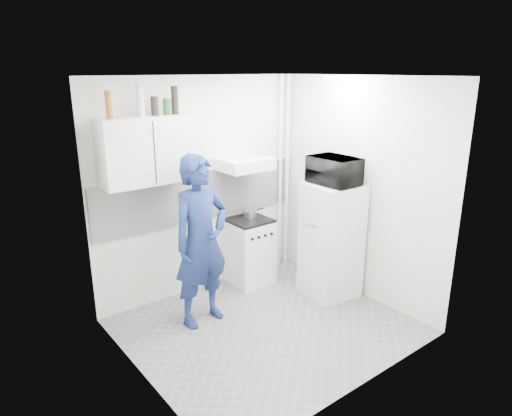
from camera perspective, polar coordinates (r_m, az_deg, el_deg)
floor at (r=5.09m, az=1.35°, el=-14.58°), size 2.80×2.80×0.00m
ceiling at (r=4.33m, az=1.59°, el=16.16°), size 2.80×2.80×0.00m
wall_back at (r=5.53m, az=-6.80°, el=2.60°), size 2.80×0.00×2.80m
wall_left at (r=3.86m, az=-14.87°, el=-4.30°), size 0.00×2.60×2.60m
wall_right at (r=5.51m, az=12.79°, el=2.24°), size 0.00×2.60×2.60m
person at (r=4.84m, az=-6.87°, el=-4.17°), size 0.72×0.51×1.85m
stove at (r=5.89m, az=-0.86°, el=-5.48°), size 0.51×0.51×0.82m
fridge at (r=5.55m, az=9.36°, el=-4.00°), size 0.65×0.65×1.39m
stove_top at (r=5.74m, az=-0.88°, el=-1.53°), size 0.49×0.49×0.03m
saucepan at (r=5.80m, az=-0.76°, el=-0.70°), size 0.17×0.17×0.09m
microwave at (r=5.31m, az=9.80°, el=4.63°), size 0.57×0.39×0.32m
bottle_a at (r=4.72m, az=-17.95°, el=12.20°), size 0.06×0.06×0.27m
bottle_d at (r=4.85m, az=-14.27°, el=12.97°), size 0.07×0.07×0.33m
canister_a at (r=4.92m, az=-12.56°, el=12.34°), size 0.08×0.08×0.19m
canister_b at (r=4.98m, az=-11.04°, el=12.34°), size 0.09×0.09×0.17m
bottle_e at (r=5.02m, az=-10.11°, el=13.12°), size 0.07×0.07×0.29m
upper_cabinet at (r=4.92m, az=-13.47°, el=7.02°), size 1.00×0.35×0.70m
range_hood at (r=5.51m, az=-1.52°, el=5.55°), size 0.60×0.50×0.14m
backsplash at (r=5.54m, az=-6.69°, el=1.57°), size 2.74×0.03×0.60m
pipe_a at (r=6.22m, az=3.87°, el=4.30°), size 0.05×0.05×2.60m
pipe_b at (r=6.14m, az=3.04°, el=4.15°), size 0.04×0.04×2.60m
ceiling_spot_fixture at (r=5.17m, az=9.03°, el=15.77°), size 0.10×0.10×0.02m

